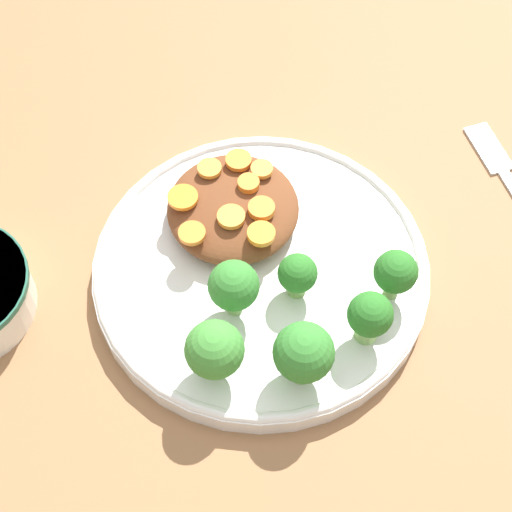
% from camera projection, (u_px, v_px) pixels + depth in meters
% --- Properties ---
extents(ground_plane, '(4.00, 4.00, 0.00)m').
position_uv_depth(ground_plane, '(256.00, 277.00, 0.73)').
color(ground_plane, '#8C603D').
extents(plate, '(0.28, 0.28, 0.02)m').
position_uv_depth(plate, '(256.00, 269.00, 0.72)').
color(plate, silver).
rests_on(plate, ground_plane).
extents(stew_mound, '(0.11, 0.12, 0.03)m').
position_uv_depth(stew_mound, '(228.00, 208.00, 0.73)').
color(stew_mound, brown).
rests_on(stew_mound, plate).
extents(broccoli_floret_0, '(0.04, 0.04, 0.05)m').
position_uv_depth(broccoli_floret_0, '(364.00, 316.00, 0.66)').
color(broccoli_floret_0, '#7FA85B').
rests_on(broccoli_floret_0, plate).
extents(broccoli_floret_1, '(0.05, 0.05, 0.06)m').
position_uv_depth(broccoli_floret_1, '(209.00, 350.00, 0.64)').
color(broccoli_floret_1, '#759E51').
rests_on(broccoli_floret_1, plate).
extents(broccoli_floret_2, '(0.05, 0.05, 0.06)m').
position_uv_depth(broccoli_floret_2, '(298.00, 354.00, 0.64)').
color(broccoli_floret_2, '#7FA85B').
rests_on(broccoli_floret_2, plate).
extents(broccoli_floret_3, '(0.03, 0.03, 0.04)m').
position_uv_depth(broccoli_floret_3, '(292.00, 275.00, 0.68)').
color(broccoli_floret_3, '#759E51').
rests_on(broccoli_floret_3, plate).
extents(broccoli_floret_4, '(0.04, 0.04, 0.06)m').
position_uv_depth(broccoli_floret_4, '(228.00, 287.00, 0.67)').
color(broccoli_floret_4, '#7FA85B').
rests_on(broccoli_floret_4, plate).
extents(broccoli_floret_5, '(0.04, 0.04, 0.05)m').
position_uv_depth(broccoli_floret_5, '(390.00, 273.00, 0.68)').
color(broccoli_floret_5, '#759E51').
rests_on(broccoli_floret_5, plate).
extents(carrot_slice_0, '(0.03, 0.03, 0.00)m').
position_uv_depth(carrot_slice_0, '(178.00, 197.00, 0.72)').
color(carrot_slice_0, orange).
rests_on(carrot_slice_0, stew_mound).
extents(carrot_slice_1, '(0.02, 0.02, 0.00)m').
position_uv_depth(carrot_slice_1, '(226.00, 217.00, 0.71)').
color(carrot_slice_1, orange).
rests_on(carrot_slice_1, stew_mound).
extents(carrot_slice_2, '(0.02, 0.02, 0.01)m').
position_uv_depth(carrot_slice_2, '(259.00, 234.00, 0.70)').
color(carrot_slice_2, orange).
rests_on(carrot_slice_2, stew_mound).
extents(carrot_slice_3, '(0.02, 0.02, 0.01)m').
position_uv_depth(carrot_slice_3, '(260.00, 208.00, 0.71)').
color(carrot_slice_3, orange).
rests_on(carrot_slice_3, stew_mound).
extents(carrot_slice_4, '(0.02, 0.02, 0.00)m').
position_uv_depth(carrot_slice_4, '(234.00, 160.00, 0.74)').
color(carrot_slice_4, orange).
rests_on(carrot_slice_4, stew_mound).
extents(carrot_slice_5, '(0.02, 0.02, 0.00)m').
position_uv_depth(carrot_slice_5, '(205.00, 168.00, 0.73)').
color(carrot_slice_5, orange).
rests_on(carrot_slice_5, stew_mound).
extents(carrot_slice_6, '(0.02, 0.02, 0.01)m').
position_uv_depth(carrot_slice_6, '(244.00, 183.00, 0.72)').
color(carrot_slice_6, orange).
rests_on(carrot_slice_6, stew_mound).
extents(carrot_slice_7, '(0.02, 0.02, 0.00)m').
position_uv_depth(carrot_slice_7, '(187.00, 233.00, 0.70)').
color(carrot_slice_7, orange).
rests_on(carrot_slice_7, stew_mound).
extents(carrot_slice_8, '(0.02, 0.02, 0.00)m').
position_uv_depth(carrot_slice_8, '(262.00, 169.00, 0.73)').
color(carrot_slice_8, orange).
rests_on(carrot_slice_8, stew_mound).
extents(fork, '(0.08, 0.19, 0.01)m').
position_uv_depth(fork, '(508.00, 186.00, 0.78)').
color(fork, silver).
rests_on(fork, ground_plane).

